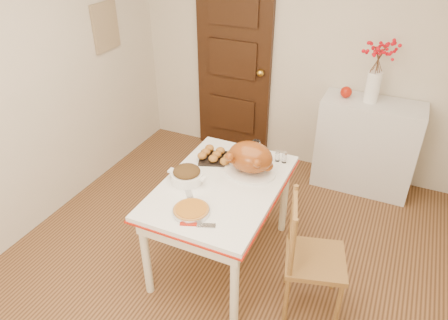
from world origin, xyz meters
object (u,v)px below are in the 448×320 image
at_px(sideboard, 366,146).
at_px(chair_oak, 316,257).
at_px(pumpkin_pie, 191,210).
at_px(turkey_platter, 250,159).
at_px(kitchen_table, 221,223).

distance_m(sideboard, chair_oak, 1.70).
relative_size(sideboard, pumpkin_pie, 3.74).
bearing_deg(turkey_platter, chair_oak, -21.92).
xyz_separation_m(turkey_platter, pumpkin_pie, (-0.18, -0.62, -0.10)).
bearing_deg(chair_oak, turkey_platter, 44.06).
bearing_deg(turkey_platter, sideboard, 69.78).
height_order(sideboard, pumpkin_pie, sideboard).
relative_size(kitchen_table, chair_oak, 1.36).
distance_m(sideboard, pumpkin_pie, 2.16).
distance_m(turkey_platter, pumpkin_pie, 0.65).
distance_m(chair_oak, turkey_platter, 0.85).
relative_size(kitchen_table, turkey_platter, 3.07).
height_order(kitchen_table, chair_oak, chair_oak).
bearing_deg(chair_oak, kitchen_table, 63.35).
bearing_deg(pumpkin_pie, kitchen_table, 84.24).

